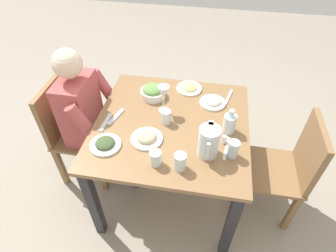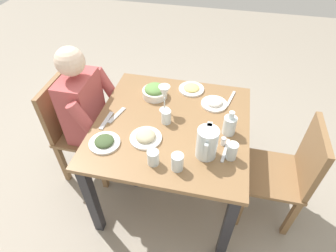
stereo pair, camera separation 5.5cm
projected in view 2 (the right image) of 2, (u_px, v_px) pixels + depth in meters
ground_plane at (171, 188)px, 2.29m from camera, size 8.00×8.00×0.00m
dining_table at (172, 135)px, 1.86m from camera, size 0.98×0.98×0.74m
chair_near at (74, 126)px, 2.14m from camera, size 0.40×0.40×0.85m
chair_far at (287, 171)px, 1.82m from camera, size 0.40×0.40×0.85m
diner_near at (96, 115)px, 2.01m from camera, size 0.48×0.53×1.15m
water_pitcher at (207, 143)px, 1.52m from camera, size 0.16×0.12×0.19m
salad_bowl at (155, 91)px, 1.96m from camera, size 0.18×0.18×0.09m
plate_dolmas at (104, 142)px, 1.64m from camera, size 0.19×0.19×0.04m
plate_fries at (191, 88)px, 2.03m from camera, size 0.19×0.19×0.04m
plate_beans at (146, 137)px, 1.66m from camera, size 0.19×0.19×0.05m
plate_yoghurt at (214, 103)px, 1.90m from camera, size 0.18×0.18×0.05m
water_glass_far_right at (153, 157)px, 1.51m from camera, size 0.07×0.07×0.09m
water_glass_center at (166, 117)px, 1.75m from camera, size 0.06×0.06×0.09m
water_glass_far_left at (232, 151)px, 1.53m from camera, size 0.06×0.06×0.11m
water_glass_near_right at (177, 162)px, 1.48m from camera, size 0.07×0.07×0.10m
wine_glass at (164, 93)px, 1.77m from camera, size 0.08×0.08×0.20m
oil_carafe at (229, 126)px, 1.68m from camera, size 0.08×0.08×0.16m
salt_shaker at (223, 141)px, 1.63m from camera, size 0.03×0.03×0.05m
fork_near at (106, 120)px, 1.79m from camera, size 0.17×0.04×0.01m
knife_near at (231, 99)px, 1.96m from camera, size 0.18×0.06×0.01m
fork_far at (117, 115)px, 1.83m from camera, size 0.17×0.07×0.01m
knife_far at (225, 150)px, 1.60m from camera, size 0.19×0.04×0.01m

